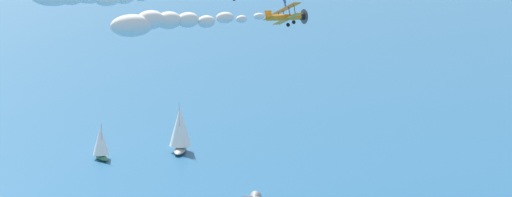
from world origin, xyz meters
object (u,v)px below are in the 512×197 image
object	(u,v)px
biplane_wingman	(287,16)
sailboat_near_centre	(180,129)
sailboat_inshore	(101,142)
wingwalker_wingman	(285,2)

from	to	relation	value
biplane_wingman	sailboat_near_centre	bearing A→B (deg)	-174.22
sailboat_near_centre	sailboat_inshore	world-z (taller)	sailboat_near_centre
biplane_wingman	wingwalker_wingman	xyz separation A→B (m)	(-0.63, -0.16, 2.09)
sailboat_near_centre	biplane_wingman	bearing A→B (deg)	5.78
sailboat_near_centre	biplane_wingman	world-z (taller)	biplane_wingman
sailboat_near_centre	biplane_wingman	distance (m)	79.40
sailboat_inshore	wingwalker_wingman	xyz separation A→B (m)	(68.65, 25.96, 35.58)
sailboat_inshore	biplane_wingman	xyz separation A→B (m)	(69.29, 26.12, 33.49)
biplane_wingman	sailboat_inshore	bearing A→B (deg)	-159.35
sailboat_inshore	biplane_wingman	bearing A→B (deg)	20.65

